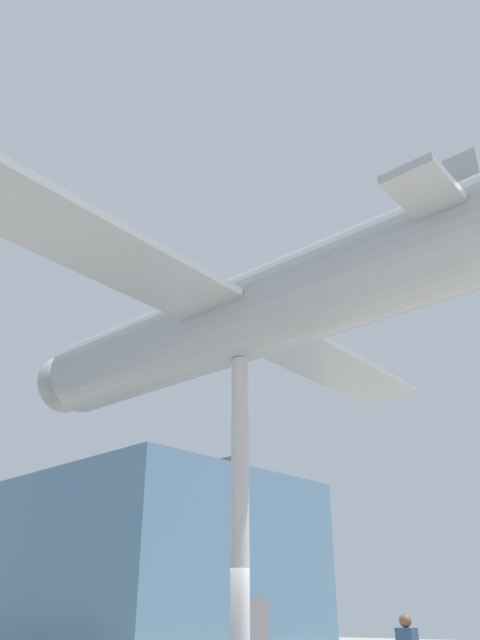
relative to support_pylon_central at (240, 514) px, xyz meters
The scene contains 3 objects.
glass_pavilion_right 19.51m from the support_pylon_central, 56.68° to the left, with size 12.00×14.12×8.32m.
support_pylon_central is the anchor object (origin of this frame).
suspended_airplane 4.66m from the support_pylon_central, 92.70° to the left, with size 15.53×14.37×2.96m.
Camera 1 is at (-10.21, -9.53, 1.58)m, focal length 35.00 mm.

